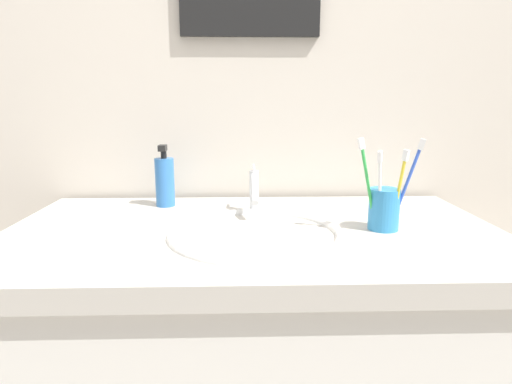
# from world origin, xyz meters

# --- Properties ---
(tiled_wall_back) EXTENTS (2.34, 0.04, 2.40)m
(tiled_wall_back) POSITION_xyz_m (0.00, 0.36, 1.20)
(tiled_wall_back) COLOR beige
(tiled_wall_back) RESTS_ON ground
(sink_basin) EXTENTS (0.39, 0.39, 0.13)m
(sink_basin) POSITION_xyz_m (0.01, -0.05, 0.79)
(sink_basin) COLOR white
(sink_basin) RESTS_ON vanity_counter
(faucet) EXTENTS (0.02, 0.15, 0.12)m
(faucet) POSITION_xyz_m (0.01, 0.13, 0.90)
(faucet) COLOR silver
(faucet) RESTS_ON sink_basin
(toothbrush_cup) EXTENTS (0.07, 0.07, 0.09)m
(toothbrush_cup) POSITION_xyz_m (0.30, -0.02, 0.88)
(toothbrush_cup) COLOR #338CCC
(toothbrush_cup) RESTS_ON vanity_counter
(toothbrush_blue) EXTENTS (0.06, 0.03, 0.21)m
(toothbrush_blue) POSITION_xyz_m (0.34, -0.04, 0.95)
(toothbrush_blue) COLOR blue
(toothbrush_blue) RESTS_ON toothbrush_cup
(toothbrush_white) EXTENTS (0.03, 0.05, 0.18)m
(toothbrush_white) POSITION_xyz_m (0.28, -0.05, 0.94)
(toothbrush_white) COLOR white
(toothbrush_white) RESTS_ON toothbrush_cup
(toothbrush_green) EXTENTS (0.06, 0.03, 0.21)m
(toothbrush_green) POSITION_xyz_m (0.25, -0.03, 0.95)
(toothbrush_green) COLOR green
(toothbrush_green) RESTS_ON toothbrush_cup
(toothbrush_yellow) EXTENTS (0.03, 0.03, 0.18)m
(toothbrush_yellow) POSITION_xyz_m (0.32, -0.05, 0.94)
(toothbrush_yellow) COLOR yellow
(toothbrush_yellow) RESTS_ON toothbrush_cup
(soap_dispenser) EXTENTS (0.05, 0.06, 0.17)m
(soap_dispenser) POSITION_xyz_m (-0.24, 0.22, 0.90)
(soap_dispenser) COLOR #3372BF
(soap_dispenser) RESTS_ON vanity_counter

